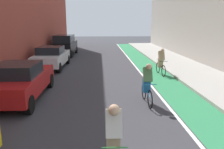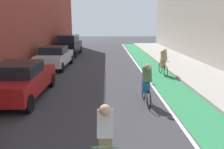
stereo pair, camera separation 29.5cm
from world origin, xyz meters
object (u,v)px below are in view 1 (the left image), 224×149
object	(u,v)px
cyclist_mid	(147,82)
parked_sedan_red	(19,81)
parked_suv_black	(65,45)
parked_sedan_white	(52,57)
cyclist_trailing	(161,62)
cyclist_lead	(114,137)

from	to	relation	value
cyclist_mid	parked_sedan_red	bearing A→B (deg)	170.92
parked_suv_black	cyclist_mid	bearing A→B (deg)	-69.27
parked_sedan_white	parked_suv_black	distance (m)	6.27
parked_sedan_red	cyclist_trailing	xyz separation A→B (m)	(7.05, 4.11, 0.02)
cyclist_mid	cyclist_trailing	size ratio (longest dim) A/B	1.01
parked_sedan_white	parked_sedan_red	bearing A→B (deg)	-89.99
cyclist_lead	cyclist_mid	xyz separation A→B (m)	(1.56, 4.17, 0.00)
parked_sedan_red	cyclist_mid	world-z (taller)	cyclist_mid
cyclist_trailing	parked_sedan_red	bearing A→B (deg)	-149.76
cyclist_lead	cyclist_trailing	size ratio (longest dim) A/B	1.01
parked_sedan_red	parked_suv_black	distance (m)	12.83
parked_sedan_red	parked_suv_black	xyz separation A→B (m)	(-0.00, 12.83, 0.23)
cyclist_mid	cyclist_trailing	distance (m)	5.29
cyclist_mid	cyclist_lead	bearing A→B (deg)	-110.54
cyclist_lead	parked_sedan_red	bearing A→B (deg)	125.75
parked_sedan_red	cyclist_mid	distance (m)	5.23
cyclist_mid	cyclist_trailing	bearing A→B (deg)	69.05
parked_sedan_white	cyclist_trailing	distance (m)	7.47
cyclist_trailing	cyclist_lead	bearing A→B (deg)	-110.76
parked_sedan_white	cyclist_trailing	world-z (taller)	cyclist_trailing
cyclist_mid	parked_sedan_white	bearing A→B (deg)	124.95
parked_sedan_red	cyclist_lead	size ratio (longest dim) A/B	2.54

